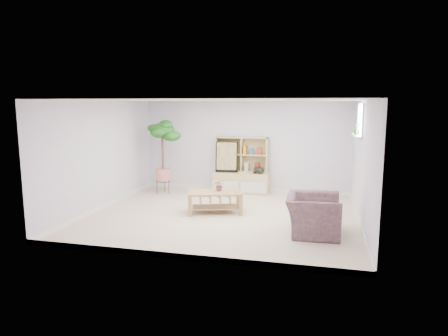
% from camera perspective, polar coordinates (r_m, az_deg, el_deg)
% --- Properties ---
extents(floor, '(5.50, 5.00, 0.01)m').
position_cam_1_polar(floor, '(8.47, -0.18, -6.79)').
color(floor, beige).
rests_on(floor, ground).
extents(ceiling, '(5.50, 5.00, 0.01)m').
position_cam_1_polar(ceiling, '(8.15, -0.19, 9.67)').
color(ceiling, white).
rests_on(ceiling, walls).
extents(walls, '(5.51, 5.01, 2.40)m').
position_cam_1_polar(walls, '(8.22, -0.19, 1.28)').
color(walls, silver).
rests_on(walls, floor).
extents(baseboard, '(5.50, 5.00, 0.10)m').
position_cam_1_polar(baseboard, '(8.46, -0.18, -6.46)').
color(baseboard, white).
rests_on(baseboard, floor).
extents(window, '(0.10, 0.98, 0.68)m').
position_cam_1_polar(window, '(8.55, 19.02, 6.47)').
color(window, white).
rests_on(window, walls).
extents(window_sill, '(0.14, 1.00, 0.04)m').
position_cam_1_polar(window_sill, '(8.56, 18.50, 4.35)').
color(window_sill, white).
rests_on(window_sill, walls).
extents(storage_unit, '(1.47, 0.50, 1.47)m').
position_cam_1_polar(storage_unit, '(10.47, 2.46, 0.39)').
color(storage_unit, tan).
rests_on(storage_unit, floor).
extents(poster, '(0.59, 0.21, 0.80)m').
position_cam_1_polar(poster, '(10.44, 0.40, 1.59)').
color(poster, yellow).
rests_on(poster, storage_unit).
extents(toy_truck, '(0.33, 0.24, 0.17)m').
position_cam_1_polar(toy_truck, '(10.30, 4.96, -0.32)').
color(toy_truck, black).
rests_on(toy_truck, storage_unit).
extents(coffee_table, '(1.27, 0.94, 0.47)m').
position_cam_1_polar(coffee_table, '(8.63, -1.33, -4.88)').
color(coffee_table, olive).
rests_on(coffee_table, floor).
extents(table_plant, '(0.29, 0.28, 0.25)m').
position_cam_1_polar(table_plant, '(8.63, -0.66, -2.44)').
color(table_plant, '#236125').
rests_on(table_plant, coffee_table).
extents(floor_tree, '(0.89, 0.89, 1.92)m').
position_cam_1_polar(floor_tree, '(10.46, -8.73, 1.53)').
color(floor_tree, '#1D5920').
rests_on(floor_tree, floor).
extents(armchair, '(0.96, 1.10, 0.80)m').
position_cam_1_polar(armchair, '(7.41, 12.60, -6.15)').
color(armchair, navy).
rests_on(armchair, floor).
extents(sill_plant, '(0.17, 0.16, 0.26)m').
position_cam_1_polar(sill_plant, '(8.58, 18.54, 5.35)').
color(sill_plant, '#1D5920').
rests_on(sill_plant, window_sill).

